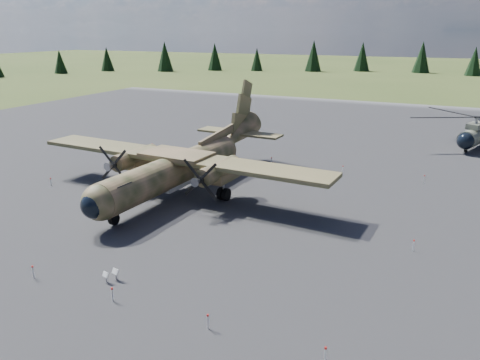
% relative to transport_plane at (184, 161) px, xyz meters
% --- Properties ---
extents(ground, '(500.00, 500.00, 0.00)m').
position_rel_transport_plane_xyz_m(ground, '(4.25, -4.43, -2.80)').
color(ground, '#4D5726').
rests_on(ground, ground).
extents(apron, '(120.00, 120.00, 0.04)m').
position_rel_transport_plane_xyz_m(apron, '(4.25, 5.57, -2.80)').
color(apron, '#59595E').
rests_on(apron, ground).
extents(transport_plane, '(29.58, 26.84, 9.75)m').
position_rel_transport_plane_xyz_m(transport_plane, '(0.00, 0.00, 0.00)').
color(transport_plane, '#3A4022').
rests_on(transport_plane, ground).
extents(helicopter_near, '(21.18, 21.19, 4.23)m').
position_rel_transport_plane_xyz_m(helicopter_near, '(24.83, 29.03, 0.20)').
color(helicopter_near, gray).
rests_on(helicopter_near, ground).
extents(info_placard_left, '(0.47, 0.30, 0.69)m').
position_rel_transport_plane_xyz_m(info_placard_left, '(4.54, -16.46, -2.34)').
color(info_placard_left, gray).
rests_on(info_placard_left, ground).
extents(info_placard_right, '(0.50, 0.30, 0.73)m').
position_rel_transport_plane_xyz_m(info_placard_right, '(4.87, -15.98, -2.31)').
color(info_placard_right, gray).
rests_on(info_placard_right, ground).
extents(barrier_fence, '(33.12, 29.62, 0.85)m').
position_rel_transport_plane_xyz_m(barrier_fence, '(3.79, -4.51, -2.29)').
color(barrier_fence, white).
rests_on(barrier_fence, ground).
extents(treeline, '(296.05, 304.02, 10.91)m').
position_rel_transport_plane_xyz_m(treeline, '(2.38, 5.66, 1.94)').
color(treeline, black).
rests_on(treeline, ground).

